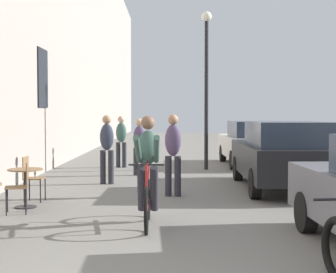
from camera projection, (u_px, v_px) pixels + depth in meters
cafe_table_far at (23, 180)px, 9.47m from camera, size 0.64×0.64×0.72m
cafe_chair_far_toward_street at (29, 176)px, 10.14m from camera, size 0.40×0.40×0.89m
cafe_chair_far_toward_wall at (18, 184)px, 8.92m from camera, size 0.46×0.46×0.89m
cyclist_on_bicycle at (145, 173)px, 8.04m from camera, size 0.52×1.76×1.74m
pedestrian_near at (171, 150)px, 10.76m from camera, size 0.37×0.29×1.73m
pedestrian_mid at (105, 145)px, 12.64m from camera, size 0.35×0.25×1.71m
pedestrian_far at (137, 143)px, 14.43m from camera, size 0.35×0.25×1.61m
pedestrian_furthest at (119, 138)px, 16.55m from camera, size 0.34×0.25×1.67m
street_lamp at (204, 70)px, 15.86m from camera, size 0.32×0.32×4.90m
parked_car_second at (280, 154)px, 11.75m from camera, size 1.92×4.43×1.57m
parked_car_third at (250, 143)px, 17.14m from camera, size 1.82×4.22×1.49m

